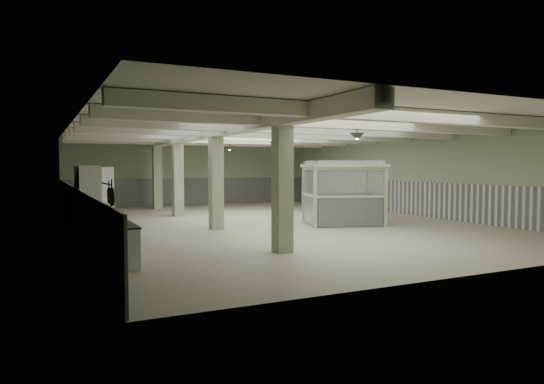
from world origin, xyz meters
name	(u,v)px	position (x,y,z in m)	size (l,w,h in m)	color
floor	(269,222)	(0.00, 0.00, 0.00)	(20.00, 20.00, 0.00)	beige
ceiling	(269,129)	(0.00, 0.00, 3.60)	(14.00, 20.00, 0.02)	silver
wall_back	(193,173)	(0.00, 10.00, 1.80)	(14.00, 0.02, 3.60)	#8FA584
wall_front	(485,185)	(0.00, -10.00, 1.80)	(14.00, 0.02, 3.60)	#8FA584
wall_left	(73,178)	(-7.00, 0.00, 1.80)	(0.02, 20.00, 3.60)	#8FA584
wall_right	(409,175)	(7.00, 0.00, 1.80)	(0.02, 20.00, 3.60)	#8FA584
wainscot_left	(75,210)	(-6.97, 0.00, 0.75)	(0.05, 19.90, 1.50)	silver
wainscot_right	(409,198)	(6.97, 0.00, 0.75)	(0.05, 19.90, 1.50)	silver
wainscot_back	(193,191)	(0.00, 9.97, 0.75)	(13.90, 0.05, 1.50)	silver
girder	(206,133)	(-2.50, 0.00, 3.38)	(0.45, 19.90, 0.40)	white
beam_a	(401,115)	(0.00, -7.50, 3.42)	(13.90, 0.35, 0.32)	white
beam_b	(343,123)	(0.00, -5.00, 3.42)	(13.90, 0.35, 0.32)	white
beam_c	(301,129)	(0.00, -2.50, 3.42)	(13.90, 0.35, 0.32)	white
beam_d	(269,134)	(0.00, 0.00, 3.42)	(13.90, 0.35, 0.32)	white
beam_e	(244,137)	(0.00, 2.50, 3.42)	(13.90, 0.35, 0.32)	white
beam_f	(223,140)	(0.00, 5.00, 3.42)	(13.90, 0.35, 0.32)	white
beam_g	(207,143)	(0.00, 7.50, 3.42)	(13.90, 0.35, 0.32)	white
column_a	(282,181)	(-2.50, -6.00, 1.80)	(0.42, 0.42, 3.60)	#A7B592
column_b	(216,177)	(-2.50, -1.00, 1.80)	(0.42, 0.42, 3.60)	#A7B592
column_c	(178,175)	(-2.50, 4.00, 1.80)	(0.42, 0.42, 3.60)	#A7B592
column_d	(157,174)	(-2.50, 8.00, 1.80)	(0.42, 0.42, 3.60)	#A7B592
hook_rail	(106,184)	(-6.93, -7.60, 1.85)	(0.02, 0.02, 1.20)	black
pendant_front	(357,137)	(0.50, -5.00, 3.05)	(0.44, 0.44, 0.22)	#2E3A2C
pendant_mid	(275,144)	(0.50, 0.50, 3.05)	(0.44, 0.44, 0.22)	#2E3A2C
pendant_back	(230,149)	(0.50, 5.50, 3.05)	(0.44, 0.44, 0.22)	#2E3A2C
prep_counter	(107,236)	(-6.54, -4.47, 0.46)	(0.80, 4.55, 0.91)	silver
pitcher_near	(111,217)	(-6.58, -5.42, 1.03)	(0.18, 0.21, 0.26)	silver
pitcher_far	(106,214)	(-6.62, -5.00, 1.05)	(0.21, 0.24, 0.30)	silver
veg_colander	(111,219)	(-6.58, -5.55, 0.99)	(0.39, 0.39, 0.18)	#44454A
orange_bowl	(117,224)	(-6.54, -6.14, 0.94)	(0.23, 0.23, 0.08)	#B2B2B7
skillet_near	(112,197)	(-6.88, -7.93, 1.63)	(0.33, 0.33, 0.04)	black
skillet_far	(109,196)	(-6.88, -7.59, 1.63)	(0.30, 0.30, 0.04)	black
walkin_cooler	(88,200)	(-6.62, -0.53, 1.10)	(1.14, 2.40, 2.20)	silver
guard_booth	(343,182)	(2.30, -1.64, 1.58)	(3.44, 3.17, 2.39)	#A9C59E
filing_cabinet	(371,207)	(3.77, -1.48, 0.59)	(0.38, 0.54, 1.18)	#595C4D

